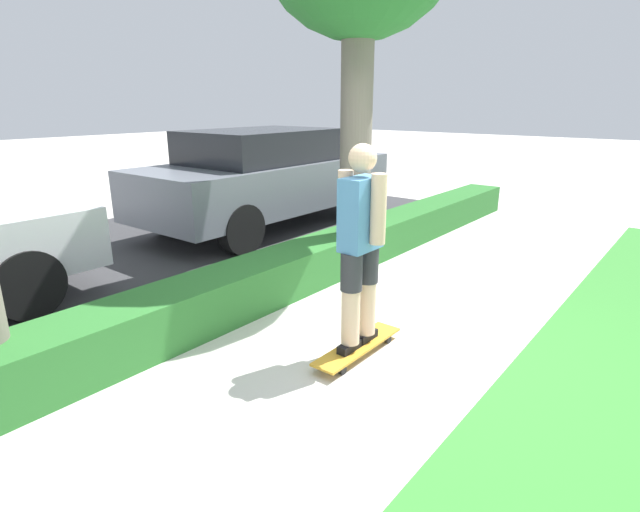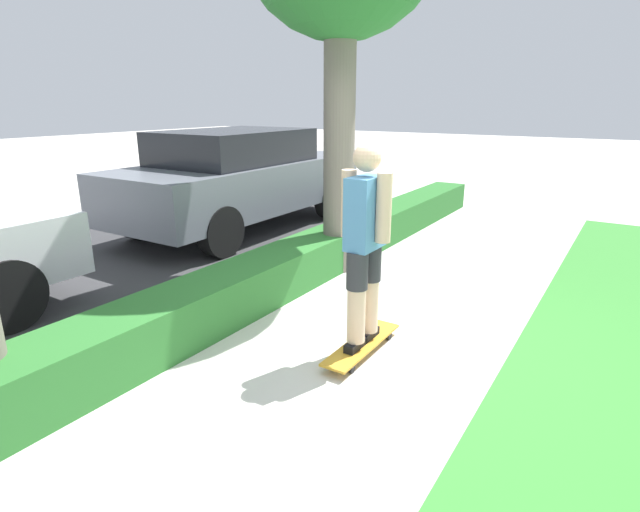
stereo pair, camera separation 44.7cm
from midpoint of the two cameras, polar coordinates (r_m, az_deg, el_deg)
The scene contains 6 objects.
ground_plane at distance 4.53m, azimuth 4.07°, elevation -10.50°, with size 60.00×60.00×0.00m, color beige.
street_asphalt at distance 7.35m, azimuth -25.96°, elevation -1.14°, with size 13.07×5.00×0.01m.
hedge_row at distance 5.31m, azimuth -11.21°, elevation -3.66°, with size 13.07×0.60×0.48m.
skateboard at distance 4.41m, azimuth 1.90°, elevation -10.14°, with size 1.03×0.24×0.09m.
skater_person at distance 4.07m, azimuth 2.03°, elevation 1.54°, with size 0.50×0.44×1.71m.
parked_car_middle at distance 8.64m, azimuth -10.67°, elevation 8.81°, with size 4.71×1.99×1.66m.
Camera 2 is at (-3.66, -1.71, 2.11)m, focal length 28.00 mm.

